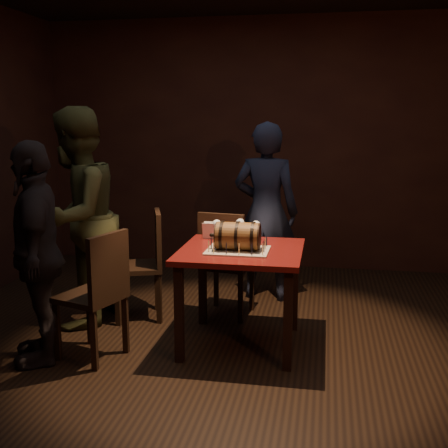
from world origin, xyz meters
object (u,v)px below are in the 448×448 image
object	(u,v)px
wine_glass_left	(217,225)
chair_left_front	(99,289)
wine_glass_right	(256,226)
person_left_front	(37,253)
wine_glass_mid	(240,224)
pint_of_ale	(230,234)
pub_table	(241,263)
person_back	(266,212)
chair_back	(225,259)
person_left_rear	(77,218)
chair_left_rear	(147,259)
barrel_cake	(238,236)

from	to	relation	value
wine_glass_left	chair_left_front	xyz separation A→B (m)	(-0.71, -0.72, -0.35)
wine_glass_right	person_left_front	bearing A→B (deg)	-150.48
wine_glass_mid	wine_glass_right	world-z (taller)	same
pint_of_ale	chair_left_front	size ratio (longest dim) A/B	0.16
wine_glass_left	chair_left_front	size ratio (longest dim) A/B	0.17
pub_table	wine_glass_left	size ratio (longest dim) A/B	5.59
wine_glass_mid	person_back	world-z (taller)	person_back
wine_glass_left	wine_glass_mid	xyz separation A→B (m)	(0.18, 0.08, -0.00)
pint_of_ale	chair_back	xyz separation A→B (m)	(-0.12, 0.40, -0.30)
pub_table	person_left_rear	bearing A→B (deg)	170.92
chair_left_rear	person_left_rear	size ratio (longest dim) A/B	0.52
wine_glass_left	chair_back	size ratio (longest dim) A/B	0.17
chair_back	chair_left_rear	size ratio (longest dim) A/B	1.00
barrel_cake	wine_glass_mid	distance (m)	0.45
barrel_cake	wine_glass_mid	xyz separation A→B (m)	(-0.05, 0.44, 0.00)
wine_glass_left	chair_left_rear	distance (m)	0.74
wine_glass_mid	chair_left_rear	distance (m)	0.89
barrel_cake	chair_back	size ratio (longest dim) A/B	0.40
wine_glass_left	barrel_cake	bearing A→B (deg)	-58.26
pint_of_ale	chair_back	world-z (taller)	chair_back
wine_glass_mid	wine_glass_right	bearing A→B (deg)	-26.64
wine_glass_right	person_left_rear	distance (m)	1.47
barrel_cake	wine_glass_left	bearing A→B (deg)	121.74
wine_glass_mid	person_left_rear	xyz separation A→B (m)	(-1.33, -0.14, 0.03)
wine_glass_mid	person_left_front	xyz separation A→B (m)	(-1.29, -0.88, -0.08)
pub_table	wine_glass_left	xyz separation A→B (m)	(-0.24, 0.29, 0.23)
pint_of_ale	chair_left_front	distance (m)	1.07
wine_glass_left	chair_left_front	bearing A→B (deg)	-134.36
wine_glass_mid	pint_of_ale	bearing A→B (deg)	-102.63
wine_glass_right	wine_glass_left	bearing A→B (deg)	-178.62
wine_glass_right	chair_back	bearing A→B (deg)	138.22
chair_left_front	person_left_front	distance (m)	0.49
wine_glass_mid	pint_of_ale	distance (m)	0.21
chair_left_front	wine_glass_left	bearing A→B (deg)	45.64
chair_left_front	person_left_rear	world-z (taller)	person_left_rear
wine_glass_mid	chair_left_front	world-z (taller)	chair_left_front
pint_of_ale	person_left_front	xyz separation A→B (m)	(-1.25, -0.68, -0.04)
wine_glass_right	pint_of_ale	distance (m)	0.23
pub_table	barrel_cake	distance (m)	0.24
chair_left_rear	pint_of_ale	bearing A→B (deg)	-20.20
person_back	pint_of_ale	bearing A→B (deg)	86.86
person_back	wine_glass_left	bearing A→B (deg)	77.56
chair_left_front	person_left_front	size ratio (longest dim) A/B	0.59
wine_glass_mid	pint_of_ale	xyz separation A→B (m)	(-0.05, -0.20, -0.04)
pint_of_ale	wine_glass_right	bearing A→B (deg)	36.26
wine_glass_right	chair_left_rear	distance (m)	1.02
barrel_cake	wine_glass_left	size ratio (longest dim) A/B	2.31
chair_left_rear	chair_left_front	bearing A→B (deg)	-94.32
pint_of_ale	chair_left_rear	world-z (taller)	chair_left_rear
chair_left_rear	wine_glass_left	bearing A→B (deg)	-13.86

